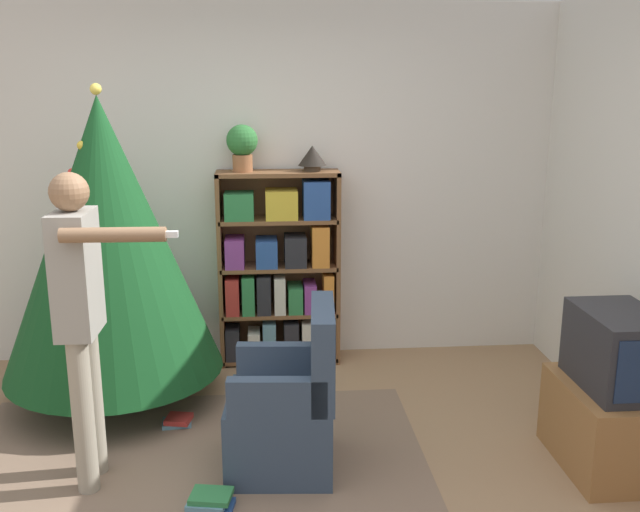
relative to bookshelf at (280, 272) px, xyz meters
name	(u,v)px	position (x,y,z in m)	size (l,w,h in m)	color
ground_plane	(236,510)	(-0.28, -1.91, -0.69)	(14.00, 14.00, 0.00)	#9E7A56
wall_back	(241,185)	(-0.28, 0.22, 0.61)	(8.00, 0.10, 2.60)	silver
area_rug	(189,472)	(-0.54, -1.54, -0.68)	(2.61, 1.91, 0.01)	#7F6651
bookshelf	(280,272)	(0.00, 0.00, 0.00)	(0.88, 0.27, 1.43)	brown
tv_stand	(610,426)	(1.74, -1.64, -0.45)	(0.52, 0.70, 0.47)	#996638
television	(619,350)	(1.74, -1.65, -0.01)	(0.38, 0.58, 0.42)	#28282D
game_remote	(605,403)	(1.59, -1.86, -0.21)	(0.04, 0.12, 0.02)	white
christmas_tree	(107,238)	(-1.09, -0.59, 0.41)	(1.39, 1.39, 2.04)	#4C3323
armchair	(288,412)	(0.00, -1.51, -0.37)	(0.61, 0.60, 0.92)	#334256
standing_person	(81,306)	(-1.03, -1.58, 0.28)	(0.63, 0.48, 1.64)	#9E937F
potted_plant	(242,145)	(-0.25, 0.01, 0.93)	(0.22, 0.22, 0.33)	#935B38
table_lamp	(312,157)	(0.24, 0.01, 0.84)	(0.20, 0.20, 0.18)	#473828
book_pile_near_tree	(178,421)	(-0.66, -0.99, -0.66)	(0.19, 0.17, 0.06)	#5B899E
book_pile_by_chair	(210,501)	(-0.40, -1.89, -0.65)	(0.25, 0.20, 0.08)	#284C93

